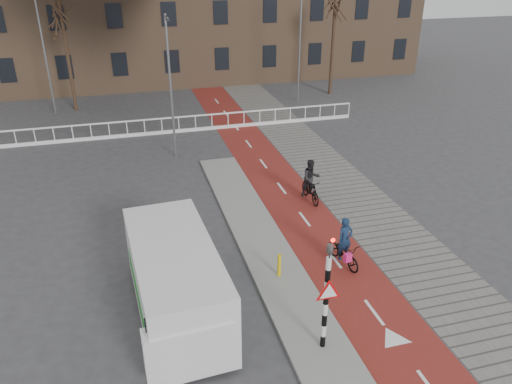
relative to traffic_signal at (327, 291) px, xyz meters
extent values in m
plane|color=#38383A|center=(0.60, 2.02, -1.99)|extent=(120.00, 120.00, 0.00)
cube|color=maroon|center=(2.10, 12.02, -1.98)|extent=(2.50, 60.00, 0.01)
cube|color=slate|center=(4.90, 12.02, -1.98)|extent=(3.00, 60.00, 0.01)
cube|color=gray|center=(-0.10, 6.02, -1.93)|extent=(1.80, 16.00, 0.12)
cylinder|color=black|center=(0.00, 0.02, -0.43)|extent=(0.14, 0.14, 2.88)
imported|color=black|center=(0.00, 0.02, 1.41)|extent=(0.13, 0.16, 0.80)
cylinder|color=#FF0C05|center=(0.00, -0.12, 1.59)|extent=(0.11, 0.02, 0.11)
cylinder|color=#DCB60C|center=(-0.15, 3.44, -1.46)|extent=(0.12, 0.12, 0.81)
imported|color=black|center=(2.26, 3.66, -1.54)|extent=(0.92, 1.78, 0.89)
imported|color=#132745|center=(2.26, 3.66, -0.97)|extent=(0.63, 0.48, 1.55)
cube|color=#E42073|center=(2.15, 3.12, -1.36)|extent=(0.28, 0.21, 0.30)
imported|color=black|center=(2.90, 8.51, -1.45)|extent=(0.57, 1.78, 1.06)
imported|color=black|center=(2.90, 8.51, -0.91)|extent=(0.83, 0.66, 1.66)
cube|color=silver|center=(-3.62, 2.48, -0.71)|extent=(2.56, 5.71, 2.23)
cube|color=#1C8124|center=(-4.75, 2.48, -0.81)|extent=(0.23, 3.57, 0.55)
cube|color=#1C8124|center=(-2.49, 2.48, -0.81)|extent=(0.23, 3.57, 0.55)
cube|color=black|center=(-3.62, 0.04, -0.31)|extent=(2.01, 0.17, 0.90)
cylinder|color=black|center=(-4.45, 0.53, -1.60)|extent=(0.33, 0.80, 0.78)
cylinder|color=black|center=(-2.56, 0.64, -1.60)|extent=(0.33, 0.80, 0.78)
cylinder|color=black|center=(-4.68, 4.32, -1.60)|extent=(0.33, 0.80, 0.78)
cylinder|color=black|center=(-2.78, 4.43, -1.60)|extent=(0.33, 0.80, 0.78)
cube|color=silver|center=(-4.40, 19.02, -1.04)|extent=(28.00, 0.08, 0.08)
cube|color=silver|center=(-4.40, 19.02, -1.89)|extent=(28.00, 0.10, 0.20)
cube|color=#7F6047|center=(-2.40, 34.02, 4.01)|extent=(46.00, 10.00, 12.00)
cylinder|color=black|center=(-7.54, 25.40, 1.67)|extent=(0.23, 0.23, 7.32)
cylinder|color=black|center=(10.79, 24.89, 1.61)|extent=(0.25, 0.25, 7.21)
cylinder|color=slate|center=(-2.09, 15.20, 1.60)|extent=(0.12, 0.12, 7.18)
cylinder|color=slate|center=(-8.85, 25.08, 1.93)|extent=(0.12, 0.12, 7.84)
cylinder|color=slate|center=(7.75, 23.60, 2.17)|extent=(0.12, 0.12, 8.32)
camera|label=1|loc=(-4.53, -9.53, 7.92)|focal=35.00mm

